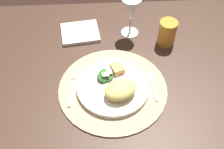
{
  "coord_description": "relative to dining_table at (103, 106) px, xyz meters",
  "views": [
    {
      "loc": [
        0.0,
        -0.64,
        1.54
      ],
      "look_at": [
        0.04,
        0.01,
        0.77
      ],
      "focal_mm": 46.49,
      "sensor_mm": 36.0,
      "label": 1
    }
  ],
  "objects": [
    {
      "name": "dinner_plate",
      "position": [
        0.04,
        -0.04,
        0.18
      ],
      "size": [
        0.25,
        0.25,
        0.02
      ],
      "primitive_type": "cylinder",
      "color": "silver",
      "rests_on": "placemat"
    },
    {
      "name": "bread_piece",
      "position": [
        0.05,
        0.02,
        0.2
      ],
      "size": [
        0.05,
        0.06,
        0.02
      ],
      "primitive_type": "cube",
      "rotation": [
        0.0,
        0.0,
        5.1
      ],
      "color": "tan",
      "rests_on": "dinner_plate"
    },
    {
      "name": "fork",
      "position": [
        -0.1,
        -0.04,
        0.17
      ],
      "size": [
        0.03,
        0.16,
        0.0
      ],
      "color": "silver",
      "rests_on": "placemat"
    },
    {
      "name": "wine_glass",
      "position": [
        0.12,
        0.24,
        0.28
      ],
      "size": [
        0.08,
        0.08,
        0.17
      ],
      "color": "silver",
      "rests_on": "dining_table"
    },
    {
      "name": "placemat",
      "position": [
        0.04,
        -0.04,
        0.16
      ],
      "size": [
        0.37,
        0.37,
        0.01
      ],
      "primitive_type": "cylinder",
      "color": "tan",
      "rests_on": "dining_table"
    },
    {
      "name": "pasta_serving",
      "position": [
        0.06,
        -0.08,
        0.21
      ],
      "size": [
        0.13,
        0.12,
        0.05
      ],
      "primitive_type": "ellipsoid",
      "rotation": [
        0.0,
        0.0,
        3.62
      ],
      "color": "#E5CB67",
      "rests_on": "dinner_plate"
    },
    {
      "name": "amber_tumbler",
      "position": [
        0.26,
        0.18,
        0.21
      ],
      "size": [
        0.07,
        0.07,
        0.1
      ],
      "primitive_type": "cylinder",
      "color": "orange",
      "rests_on": "dining_table"
    },
    {
      "name": "spoon",
      "position": [
        0.17,
        -0.02,
        0.17
      ],
      "size": [
        0.03,
        0.13,
        0.01
      ],
      "color": "silver",
      "rests_on": "placemat"
    },
    {
      "name": "dining_table",
      "position": [
        0.0,
        0.0,
        0.0
      ],
      "size": [
        1.3,
        0.9,
        0.75
      ],
      "color": "#3C261B",
      "rests_on": "ground"
    },
    {
      "name": "napkin",
      "position": [
        -0.08,
        0.25,
        0.17
      ],
      "size": [
        0.16,
        0.14,
        0.01
      ],
      "primitive_type": "cube",
      "rotation": [
        0.0,
        0.0,
        0.13
      ],
      "color": "white",
      "rests_on": "dining_table"
    },
    {
      "name": "salad_greens",
      "position": [
        0.01,
        -0.01,
        0.19
      ],
      "size": [
        0.08,
        0.07,
        0.03
      ],
      "color": "#2B6D1C",
      "rests_on": "dinner_plate"
    }
  ]
}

